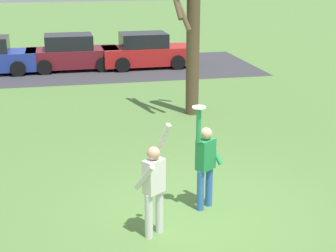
{
  "coord_description": "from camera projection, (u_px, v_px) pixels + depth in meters",
  "views": [
    {
      "loc": [
        -2.31,
        -8.13,
        4.51
      ],
      "look_at": [
        -0.38,
        0.89,
        1.49
      ],
      "focal_mm": 52.22,
      "sensor_mm": 36.0,
      "label": 1
    }
  ],
  "objects": [
    {
      "name": "person_catcher",
      "position": [
        205.0,
        161.0,
        9.29
      ],
      "size": [
        0.57,
        0.54,
        2.08
      ],
      "rotation": [
        0.0,
        0.0,
        -2.54
      ],
      "color": "#3366B7",
      "rests_on": "ground_plane"
    },
    {
      "name": "bare_tree_tall",
      "position": [
        191.0,
        34.0,
        14.89
      ],
      "size": [
        1.55,
        1.53,
        4.95
      ],
      "color": "brown",
      "rests_on": "ground_plane"
    },
    {
      "name": "parked_car_maroon",
      "position": [
        72.0,
        54.0,
        22.2
      ],
      "size": [
        4.13,
        2.1,
        1.59
      ],
      "rotation": [
        0.0,
        0.0,
        0.02
      ],
      "color": "maroon",
      "rests_on": "ground_plane"
    },
    {
      "name": "parked_car_red",
      "position": [
        146.0,
        52.0,
        22.71
      ],
      "size": [
        4.13,
        2.1,
        1.59
      ],
      "rotation": [
        0.0,
        0.0,
        0.02
      ],
      "color": "red",
      "rests_on": "ground_plane"
    },
    {
      "name": "person_defender",
      "position": [
        154.0,
        184.0,
        8.33
      ],
      "size": [
        0.65,
        0.63,
        2.04
      ],
      "rotation": [
        0.0,
        0.0,
        0.6
      ],
      "color": "silver",
      "rests_on": "ground_plane"
    },
    {
      "name": "frisbee_disc",
      "position": [
        199.0,
        107.0,
        8.79
      ],
      "size": [
        0.25,
        0.25,
        0.02
      ],
      "primitive_type": "cylinder",
      "color": "white",
      "rests_on": "person_catcher"
    },
    {
      "name": "ground_plane",
      "position": [
        197.0,
        212.0,
        9.41
      ],
      "size": [
        120.0,
        120.0,
        0.0
      ],
      "primitive_type": "plane",
      "color": "#567F3D"
    },
    {
      "name": "parking_strip",
      "position": [
        73.0,
        69.0,
        22.4
      ],
      "size": [
        16.86,
        6.4,
        0.01
      ],
      "primitive_type": "cube",
      "color": "#38383D",
      "rests_on": "ground_plane"
    }
  ]
}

